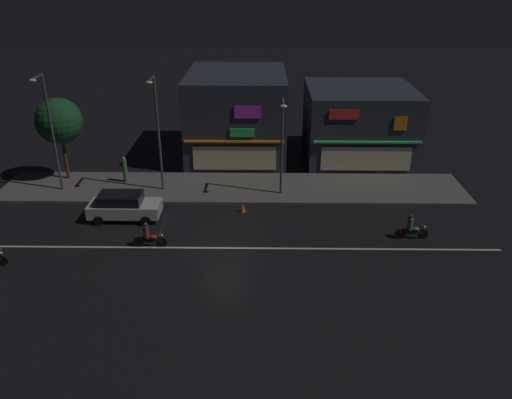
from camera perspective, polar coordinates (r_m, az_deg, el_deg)
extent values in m
plane|color=black|center=(27.98, -3.54, -5.52)|extent=(140.00, 140.00, 0.00)
cube|color=beige|center=(27.98, -3.54, -5.51)|extent=(30.41, 0.16, 0.01)
cube|color=#5B5954|center=(35.07, -2.63, 1.37)|extent=(32.01, 5.02, 0.14)
cube|color=#2D333D|center=(40.57, -2.17, 9.63)|extent=(7.60, 8.93, 6.61)
cube|color=orange|center=(36.41, -2.50, 6.59)|extent=(7.22, 0.24, 0.12)
cube|color=#33E572|center=(36.23, -1.58, 7.59)|extent=(1.76, 0.08, 0.62)
cube|color=#D83FD8|center=(35.79, -0.98, 9.86)|extent=(1.87, 0.08, 0.88)
cube|color=beige|center=(36.91, -2.45, 4.71)|extent=(6.08, 0.06, 1.80)
cube|color=#2D333D|center=(40.81, 11.55, 8.47)|extent=(8.19, 7.76, 5.57)
cube|color=#33E572|center=(37.13, 12.56, 6.37)|extent=(7.78, 0.24, 0.12)
cube|color=red|center=(36.26, 9.96, 9.46)|extent=(2.11, 0.08, 0.69)
cube|color=orange|center=(37.29, 16.08, 8.26)|extent=(0.91, 0.08, 0.98)
cube|color=beige|center=(37.62, 12.36, 4.53)|extent=(6.56, 0.06, 1.80)
cylinder|color=#47494C|center=(35.81, -22.08, 6.93)|extent=(0.16, 0.16, 7.94)
cube|color=#47494C|center=(34.26, -23.58, 12.66)|extent=(0.10, 1.40, 0.10)
ellipsoid|color=#F9E099|center=(33.65, -24.01, 12.24)|extent=(0.44, 0.32, 0.20)
cylinder|color=#47494C|center=(33.84, -10.99, 7.23)|extent=(0.16, 0.16, 7.81)
cube|color=#47494C|center=(32.21, -11.80, 13.27)|extent=(0.10, 1.40, 0.10)
ellipsoid|color=#F9E099|center=(31.55, -12.04, 12.85)|extent=(0.44, 0.32, 0.20)
cylinder|color=#47494C|center=(32.87, 2.94, 5.95)|extent=(0.16, 0.16, 6.54)
cube|color=#47494C|center=(31.27, 3.11, 11.00)|extent=(0.10, 1.40, 0.10)
ellipsoid|color=#F9E099|center=(30.61, 3.16, 10.53)|extent=(0.44, 0.32, 0.20)
cylinder|color=#4C664C|center=(36.69, -14.63, 3.17)|extent=(0.33, 0.33, 1.65)
sphere|color=tan|center=(36.35, -14.79, 4.53)|extent=(0.22, 0.22, 0.22)
cylinder|color=#473323|center=(38.36, -20.79, 4.36)|extent=(0.24, 0.24, 2.97)
sphere|color=#194723|center=(37.53, -21.44, 8.28)|extent=(3.19, 3.19, 3.19)
cube|color=silver|center=(31.71, -14.63, -0.99)|extent=(4.30, 1.78, 0.76)
cube|color=black|center=(31.48, -15.14, 0.12)|extent=(2.58, 1.57, 0.60)
cube|color=#F9F2CC|center=(31.71, -10.70, -0.38)|extent=(0.08, 0.20, 0.12)
cube|color=#F9F2CC|center=(30.65, -11.11, -1.37)|extent=(0.08, 0.20, 0.12)
cylinder|color=black|center=(32.31, -11.74, -0.92)|extent=(0.62, 0.20, 0.62)
cylinder|color=black|center=(30.77, -12.40, -2.39)|extent=(0.62, 0.20, 0.62)
cylinder|color=black|center=(33.04, -16.56, -0.87)|extent=(0.62, 0.20, 0.62)
cylinder|color=black|center=(31.53, -17.43, -2.31)|extent=(0.62, 0.20, 0.62)
cylinder|color=black|center=(28.38, -10.66, -4.78)|extent=(0.60, 0.08, 0.60)
cylinder|color=black|center=(28.66, -13.21, -4.72)|extent=(0.60, 0.10, 0.60)
cube|color=black|center=(28.46, -11.96, -4.58)|extent=(1.30, 0.14, 0.20)
ellipsoid|color=red|center=(28.31, -11.60, -4.20)|extent=(0.44, 0.26, 0.24)
cube|color=black|center=(28.43, -12.38, -4.30)|extent=(0.56, 0.22, 0.10)
cylinder|color=slate|center=(28.12, -10.85, -3.81)|extent=(0.03, 0.60, 0.03)
sphere|color=white|center=(28.15, -10.65, -3.99)|extent=(0.14, 0.14, 0.14)
cylinder|color=brown|center=(28.23, -12.36, -3.60)|extent=(0.32, 0.32, 0.70)
sphere|color=#333338|center=(28.01, -12.44, -2.78)|extent=(0.22, 0.22, 0.22)
cylinder|color=black|center=(30.22, 18.38, -3.74)|extent=(0.60, 0.08, 0.60)
cylinder|color=black|center=(29.85, 16.00, -3.77)|extent=(0.60, 0.10, 0.60)
cube|color=black|center=(29.98, 17.22, -3.59)|extent=(1.30, 0.14, 0.20)
ellipsoid|color=#268C3F|center=(29.94, 17.64, -3.21)|extent=(0.44, 0.26, 0.24)
cube|color=black|center=(29.86, 16.89, -3.34)|extent=(0.56, 0.22, 0.10)
cylinder|color=slate|center=(29.95, 18.43, -2.82)|extent=(0.03, 0.60, 0.03)
sphere|color=white|center=(30.03, 18.57, -2.99)|extent=(0.14, 0.14, 0.14)
cylinder|color=#4C664C|center=(29.69, 17.08, -2.66)|extent=(0.32, 0.32, 0.70)
sphere|color=#333338|center=(29.48, 17.19, -1.87)|extent=(0.22, 0.22, 0.22)
cylinder|color=black|center=(29.43, -26.83, -6.18)|extent=(0.60, 0.08, 0.60)
sphere|color=white|center=(29.20, -26.94, -5.43)|extent=(0.14, 0.14, 0.14)
cone|color=orange|center=(31.73, -1.50, -0.93)|extent=(0.36, 0.36, 0.55)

